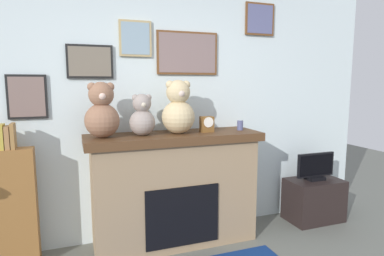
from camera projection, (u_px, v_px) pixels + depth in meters
name	position (u px, v px, depth m)	size (l,w,h in m)	color
back_wall	(149.00, 111.00, 3.38)	(5.20, 0.15, 2.60)	silver
fireplace	(175.00, 188.00, 3.26)	(1.69, 0.56, 1.11)	#917657
bookshelf	(5.00, 204.00, 2.79)	(0.49, 0.16, 1.26)	brown
tv_stand	(314.00, 200.00, 3.83)	(0.62, 0.40, 0.48)	black
television	(315.00, 167.00, 3.77)	(0.49, 0.14, 0.31)	black
candle_jar	(240.00, 125.00, 3.40)	(0.06, 0.06, 0.10)	#4C517A
mantel_clock	(207.00, 124.00, 3.26)	(0.13, 0.09, 0.15)	brown
teddy_bear_cream	(102.00, 113.00, 2.90)	(0.31, 0.31, 0.50)	#8A6048
teddy_bear_brown	(142.00, 117.00, 3.03)	(0.24, 0.24, 0.39)	gray
teddy_bear_grey	(178.00, 110.00, 3.14)	(0.32, 0.32, 0.51)	#CAB283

